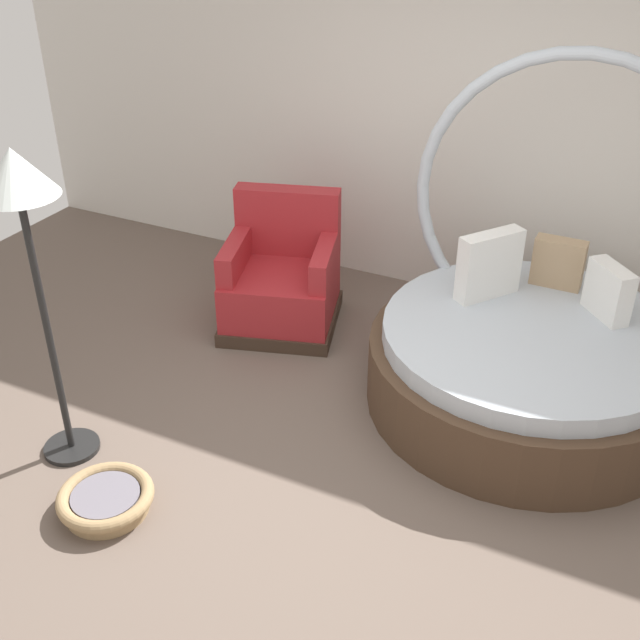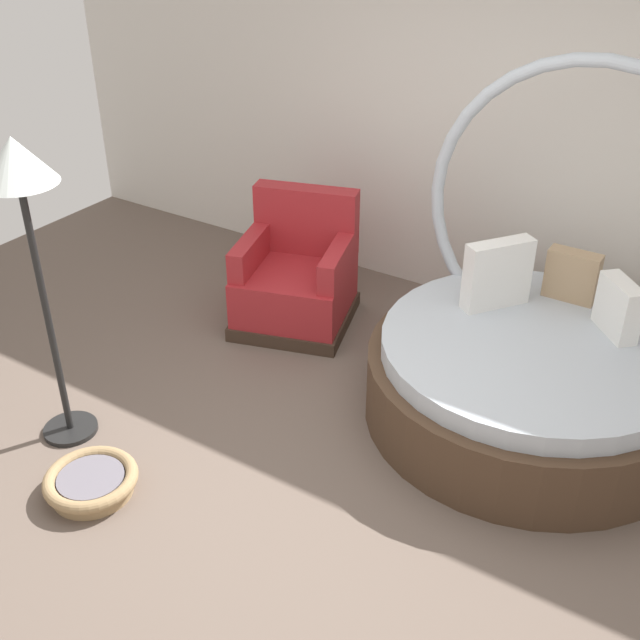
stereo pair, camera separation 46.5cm
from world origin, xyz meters
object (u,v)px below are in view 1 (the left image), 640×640
at_px(red_armchair, 282,281).
at_px(floor_lamp, 21,205).
at_px(pet_basket, 106,499).
at_px(round_daybed, 532,345).

bearing_deg(red_armchair, floor_lamp, -102.59).
distance_m(red_armchair, pet_basket, 2.16).
relative_size(round_daybed, red_armchair, 2.09).
xyz_separation_m(pet_basket, floor_lamp, (-0.51, 0.30, 1.46)).
relative_size(round_daybed, pet_basket, 4.08).
bearing_deg(pet_basket, red_armchair, 92.53).
bearing_deg(round_daybed, floor_lamp, -143.13).
bearing_deg(floor_lamp, pet_basket, -30.78).
distance_m(round_daybed, pet_basket, 2.66).
height_order(pet_basket, floor_lamp, floor_lamp).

